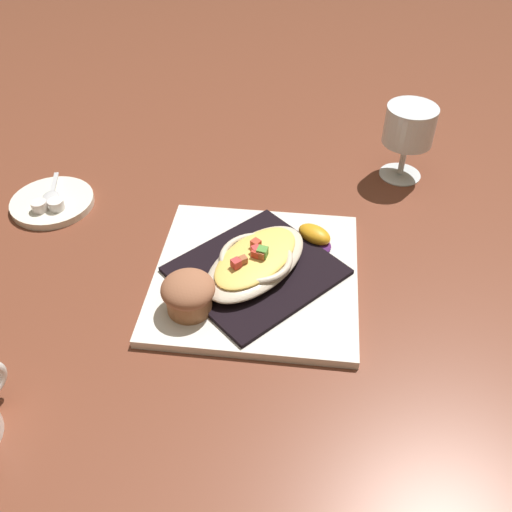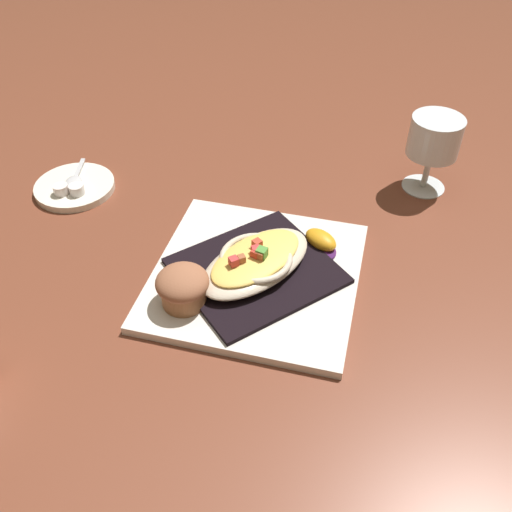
{
  "view_description": "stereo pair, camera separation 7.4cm",
  "coord_description": "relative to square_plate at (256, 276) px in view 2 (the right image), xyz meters",
  "views": [
    {
      "loc": [
        -0.01,
        -0.55,
        0.54
      ],
      "look_at": [
        0.0,
        0.0,
        0.04
      ],
      "focal_mm": 39.35,
      "sensor_mm": 36.0,
      "label": 1
    },
    {
      "loc": [
        0.06,
        -0.55,
        0.54
      ],
      "look_at": [
        0.0,
        0.0,
        0.04
      ],
      "focal_mm": 39.35,
      "sensor_mm": 36.0,
      "label": 2
    }
  ],
  "objects": [
    {
      "name": "creamer_saucer",
      "position": [
        -0.32,
        0.17,
        -0.0
      ],
      "size": [
        0.13,
        0.13,
        0.01
      ],
      "primitive_type": "cylinder",
      "color": "white",
      "rests_on": "ground_plane"
    },
    {
      "name": "square_plate",
      "position": [
        0.0,
        0.0,
        0.0
      ],
      "size": [
        0.31,
        0.31,
        0.01
      ],
      "primitive_type": "cube",
      "rotation": [
        0.0,
        0.0,
        -0.14
      ],
      "color": "white",
      "rests_on": "ground_plane"
    },
    {
      "name": "muffin",
      "position": [
        -0.09,
        -0.06,
        0.03
      ],
      "size": [
        0.07,
        0.07,
        0.05
      ],
      "color": "#A1653F",
      "rests_on": "square_plate"
    },
    {
      "name": "ground_plane",
      "position": [
        0.0,
        0.0,
        -0.01
      ],
      "size": [
        2.6,
        2.6,
        0.0
      ],
      "primitive_type": "plane",
      "color": "brown"
    },
    {
      "name": "creamer_cup_1",
      "position": [
        -0.31,
        0.15,
        0.01
      ],
      "size": [
        0.02,
        0.02,
        0.02
      ],
      "primitive_type": "cylinder",
      "color": "white",
      "rests_on": "creamer_saucer"
    },
    {
      "name": "gratin_dish",
      "position": [
        -0.0,
        -0.0,
        0.03
      ],
      "size": [
        0.18,
        0.2,
        0.04
      ],
      "color": "beige",
      "rests_on": "folded_napkin"
    },
    {
      "name": "stemmed_glass",
      "position": [
        0.25,
        0.25,
        0.08
      ],
      "size": [
        0.08,
        0.08,
        0.13
      ],
      "color": "white",
      "rests_on": "ground_plane"
    },
    {
      "name": "creamer_cup_0",
      "position": [
        -0.33,
        0.15,
        0.01
      ],
      "size": [
        0.02,
        0.02,
        0.02
      ],
      "primitive_type": "cylinder",
      "color": "white",
      "rests_on": "creamer_saucer"
    },
    {
      "name": "spoon",
      "position": [
        -0.32,
        0.18,
        0.01
      ],
      "size": [
        0.03,
        0.09,
        0.01
      ],
      "color": "silver",
      "rests_on": "creamer_saucer"
    },
    {
      "name": "folded_napkin",
      "position": [
        0.0,
        0.0,
        0.01
      ],
      "size": [
        0.27,
        0.26,
        0.01
      ],
      "primitive_type": "cube",
      "rotation": [
        0.0,
        0.0,
        0.69
      ],
      "color": "black",
      "rests_on": "square_plate"
    },
    {
      "name": "orange_garnish",
      "position": [
        0.09,
        0.06,
        0.02
      ],
      "size": [
        0.06,
        0.07,
        0.02
      ],
      "color": "#441B54",
      "rests_on": "square_plate"
    }
  ]
}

